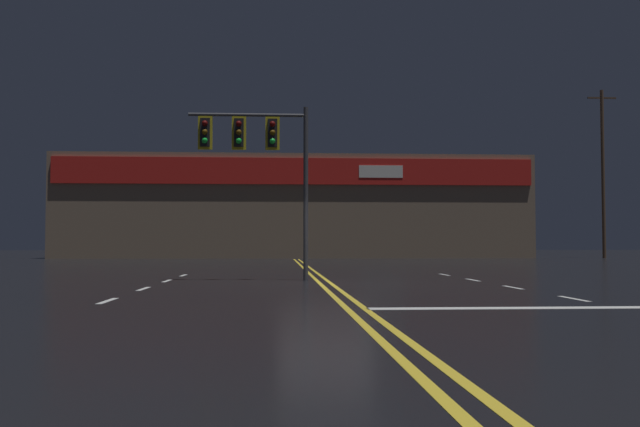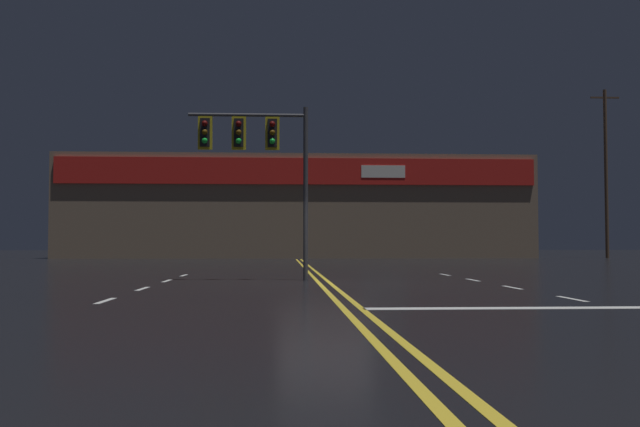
# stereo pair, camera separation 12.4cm
# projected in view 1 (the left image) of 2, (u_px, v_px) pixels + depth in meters

# --- Properties ---
(ground_plane) EXTENTS (200.00, 200.00, 0.00)m
(ground_plane) POSITION_uv_depth(u_px,v_px,m) (326.00, 284.00, 19.02)
(ground_plane) COLOR black
(road_markings) EXTENTS (13.33, 60.00, 0.01)m
(road_markings) POSITION_uv_depth(u_px,v_px,m) (362.00, 287.00, 17.76)
(road_markings) COLOR gold
(road_markings) RESTS_ON ground
(traffic_signal_median) EXTENTS (3.53, 0.36, 5.13)m
(traffic_signal_median) POSITION_uv_depth(u_px,v_px,m) (254.00, 145.00, 21.00)
(traffic_signal_median) COLOR #38383D
(traffic_signal_median) RESTS_ON ground
(building_backdrop) EXTENTS (35.40, 10.23, 7.66)m
(building_backdrop) POSITION_uv_depth(u_px,v_px,m) (294.00, 209.00, 56.41)
(building_backdrop) COLOR #7A6651
(building_backdrop) RESTS_ON ground
(utility_pole_row) EXTENTS (48.47, 0.26, 12.73)m
(utility_pole_row) POSITION_uv_depth(u_px,v_px,m) (308.00, 172.00, 52.41)
(utility_pole_row) COLOR #4C3828
(utility_pole_row) RESTS_ON ground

